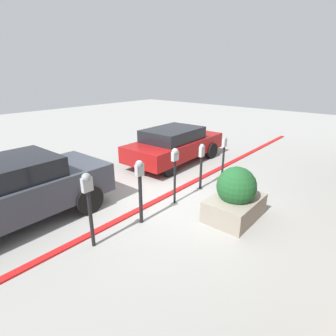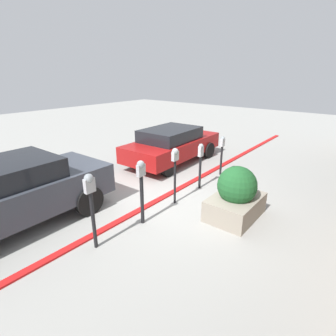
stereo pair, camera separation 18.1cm
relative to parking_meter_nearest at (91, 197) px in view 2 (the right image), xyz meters
name	(u,v)px [view 2 (the right image)]	position (x,y,z in m)	size (l,w,h in m)	color
ground_plane	(165,199)	(2.43, 0.27, -1.08)	(40.00, 40.00, 0.00)	#999993
curb_strip	(163,197)	(2.43, 0.35, -1.06)	(19.00, 0.16, 0.04)	red
parking_meter_nearest	(91,197)	(0.00, 0.00, 0.00)	(0.20, 0.17, 1.52)	black
parking_meter_second	(141,182)	(1.20, -0.09, -0.08)	(0.20, 0.17, 1.47)	black
parking_meter_middle	(175,163)	(2.42, -0.06, 0.02)	(0.19, 0.17, 1.47)	black
parking_meter_fourth	(201,159)	(3.61, -0.06, -0.18)	(0.16, 0.14, 1.34)	black
parking_meter_farthest	(222,149)	(4.96, -0.01, -0.20)	(0.17, 0.14, 1.29)	black
planter_box	(236,196)	(2.76, -1.57, -0.55)	(1.39, 0.97, 1.23)	gray
parked_car_front	(12,192)	(-0.59, 1.99, -0.28)	(4.08, 1.87, 1.48)	#383D47
parked_car_middle	(172,144)	(5.00, 2.04, -0.38)	(4.15, 1.87, 1.30)	maroon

